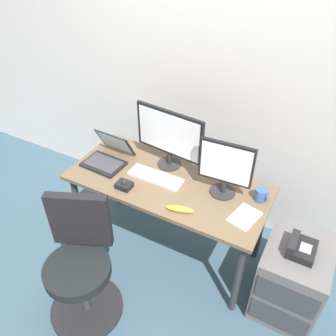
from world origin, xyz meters
name	(u,v)px	position (x,y,z in m)	size (l,w,h in m)	color
ground_plane	(168,247)	(0.00, 0.00, 0.00)	(8.00, 8.00, 0.00)	#364F60
back_wall	(211,63)	(0.00, 0.68, 1.40)	(6.00, 0.10, 2.80)	beige
desk	(168,190)	(0.00, 0.00, 0.66)	(1.48, 0.66, 0.74)	brown
file_cabinet	(291,277)	(0.99, -0.04, 0.30)	(0.42, 0.53, 0.59)	#5C5A5A
desk_phone	(301,248)	(0.99, -0.06, 0.63)	(0.17, 0.20, 0.09)	black
office_chair	(81,266)	(-0.27, -0.73, 0.43)	(0.53, 0.55, 0.94)	black
monitor_main	(169,136)	(-0.09, 0.18, 1.01)	(0.56, 0.18, 0.47)	#262628
monitor_side	(226,167)	(0.40, 0.07, 0.97)	(0.37, 0.18, 0.41)	#262628
keyboard	(155,177)	(-0.10, -0.02, 0.76)	(0.41, 0.14, 0.03)	silver
laptop	(108,156)	(-0.53, -0.01, 0.79)	(0.32, 0.34, 0.22)	black
trackball_mouse	(124,185)	(-0.24, -0.21, 0.77)	(0.11, 0.09, 0.07)	black
coffee_mug	(261,195)	(0.65, 0.12, 0.79)	(0.09, 0.08, 0.09)	#315593
paper_notepad	(245,217)	(0.61, -0.09, 0.75)	(0.15, 0.21, 0.01)	white
banana	(180,209)	(0.22, -0.24, 0.76)	(0.19, 0.04, 0.04)	yellow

